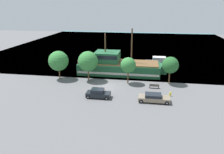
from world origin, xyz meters
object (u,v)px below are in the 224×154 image
at_px(parked_car_curb_mid, 98,93).
at_px(bench_promenade_east, 154,86).
at_px(pirate_ship, 118,66).
at_px(parked_car_curb_front, 154,98).
at_px(moored_boat_dockside, 161,62).
at_px(fire_hydrant, 170,94).
at_px(moored_boat_outer, 91,61).

xyz_separation_m(parked_car_curb_mid, bench_promenade_east, (9.02, 5.53, -0.28)).
relative_size(pirate_ship, parked_car_curb_front, 3.91).
relative_size(moored_boat_dockside, parked_car_curb_front, 1.67).
distance_m(fire_hydrant, bench_promenade_east, 3.98).
height_order(moored_boat_dockside, parked_car_curb_front, moored_boat_dockside).
distance_m(moored_boat_dockside, parked_car_curb_front, 22.16).
distance_m(pirate_ship, fire_hydrant, 14.97).
height_order(parked_car_curb_mid, bench_promenade_east, parked_car_curb_mid).
height_order(pirate_ship, moored_boat_outer, pirate_ship).
relative_size(moored_boat_outer, parked_car_curb_mid, 1.76).
distance_m(moored_boat_outer, fire_hydrant, 24.80).
bearing_deg(moored_boat_dockside, bench_promenade_east, -96.73).
height_order(moored_boat_dockside, bench_promenade_east, moored_boat_dockside).
relative_size(moored_boat_outer, bench_promenade_east, 4.01).
bearing_deg(bench_promenade_east, moored_boat_dockside, 83.27).
distance_m(parked_car_curb_front, fire_hydrant, 3.83).
relative_size(moored_boat_dockside, moored_boat_outer, 1.16).
bearing_deg(moored_boat_outer, bench_promenade_east, -43.12).
distance_m(moored_boat_dockside, bench_promenade_east, 16.41).
distance_m(pirate_ship, parked_car_curb_mid, 13.46).
xyz_separation_m(parked_car_curb_front, bench_promenade_east, (0.22, 5.75, -0.22)).
height_order(pirate_ship, bench_promenade_east, pirate_ship).
relative_size(moored_boat_outer, fire_hydrant, 8.87).
bearing_deg(parked_car_curb_front, fire_hydrant, 44.33).
height_order(pirate_ship, moored_boat_dockside, pirate_ship).
bearing_deg(fire_hydrant, pirate_ship, 132.98).
xyz_separation_m(moored_boat_outer, bench_promenade_east, (15.21, -14.25, -0.35)).
bearing_deg(moored_boat_outer, moored_boat_dockside, 6.83).
height_order(moored_boat_dockside, fire_hydrant, moored_boat_dockside).
distance_m(pirate_ship, moored_boat_dockside, 12.82).
bearing_deg(fire_hydrant, parked_car_curb_front, -135.67).
height_order(fire_hydrant, bench_promenade_east, bench_promenade_east).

